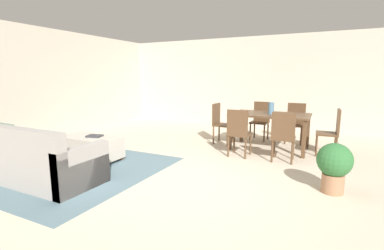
{
  "coord_description": "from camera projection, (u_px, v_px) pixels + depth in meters",
  "views": [
    {
      "loc": [
        1.89,
        -3.5,
        1.53
      ],
      "look_at": [
        -0.23,
        0.72,
        0.71
      ],
      "focal_mm": 26.25,
      "sensor_mm": 36.0,
      "label": 1
    }
  ],
  "objects": [
    {
      "name": "couch",
      "position": [
        32.0,
        161.0,
        4.16
      ],
      "size": [
        2.09,
        0.86,
        0.86
      ],
      "color": "gray",
      "rests_on": "ground_plane"
    },
    {
      "name": "wall_left",
      "position": [
        20.0,
        85.0,
        6.38
      ],
      "size": [
        0.12,
        11.0,
        2.7
      ],
      "primitive_type": "cube",
      "color": "#BCB2A0",
      "rests_on": "ground_plane"
    },
    {
      "name": "dining_chair_head_east",
      "position": [
        332.0,
        130.0,
        5.41
      ],
      "size": [
        0.42,
        0.42,
        0.92
      ],
      "color": "#513823",
      "rests_on": "ground_plane"
    },
    {
      "name": "wall_back",
      "position": [
        263.0,
        83.0,
        8.36
      ],
      "size": [
        9.0,
        0.12,
        2.7
      ],
      "primitive_type": "cube",
      "color": "#BCB2A0",
      "rests_on": "ground_plane"
    },
    {
      "name": "book_on_ottoman",
      "position": [
        95.0,
        136.0,
        5.14
      ],
      "size": [
        0.3,
        0.26,
        0.03
      ],
      "primitive_type": "cube",
      "rotation": [
        0.0,
        0.0,
        0.25
      ],
      "color": "#333338",
      "rests_on": "ottoman_table"
    },
    {
      "name": "dining_table",
      "position": [
        270.0,
        118.0,
        5.91
      ],
      "size": [
        1.58,
        0.97,
        0.76
      ],
      "color": "#513823",
      "rests_on": "ground_plane"
    },
    {
      "name": "area_rug",
      "position": [
        67.0,
        168.0,
        4.74
      ],
      "size": [
        3.0,
        2.8,
        0.01
      ],
      "primitive_type": "cube",
      "color": "slate",
      "rests_on": "ground_plane"
    },
    {
      "name": "ground_plane",
      "position": [
        184.0,
        180.0,
        4.18
      ],
      "size": [
        10.8,
        10.8,
        0.0
      ],
      "primitive_type": "plane",
      "color": "beige"
    },
    {
      "name": "potted_plant",
      "position": [
        334.0,
        164.0,
        3.68
      ],
      "size": [
        0.45,
        0.45,
        0.67
      ],
      "color": "#996B4C",
      "rests_on": "ground_plane"
    },
    {
      "name": "dining_chair_near_left",
      "position": [
        239.0,
        130.0,
        5.34
      ],
      "size": [
        0.41,
        0.41,
        0.92
      ],
      "color": "#513823",
      "rests_on": "ground_plane"
    },
    {
      "name": "vase_centerpiece",
      "position": [
        271.0,
        108.0,
        5.83
      ],
      "size": [
        0.12,
        0.12,
        0.24
      ],
      "primitive_type": "cylinder",
      "color": "slate",
      "rests_on": "dining_table"
    },
    {
      "name": "dining_chair_far_right",
      "position": [
        295.0,
        121.0,
        6.51
      ],
      "size": [
        0.41,
        0.41,
        0.92
      ],
      "color": "#513823",
      "rests_on": "ground_plane"
    },
    {
      "name": "dining_chair_far_left",
      "position": [
        261.0,
        118.0,
        6.87
      ],
      "size": [
        0.42,
        0.42,
        0.92
      ],
      "color": "#513823",
      "rests_on": "ground_plane"
    },
    {
      "name": "dining_chair_head_west",
      "position": [
        220.0,
        121.0,
        6.48
      ],
      "size": [
        0.41,
        0.41,
        0.92
      ],
      "color": "#513823",
      "rests_on": "ground_plane"
    },
    {
      "name": "dining_chair_near_right",
      "position": [
        283.0,
        134.0,
        4.99
      ],
      "size": [
        0.42,
        0.42,
        0.92
      ],
      "color": "#513823",
      "rests_on": "ground_plane"
    },
    {
      "name": "ottoman_table",
      "position": [
        90.0,
        147.0,
        5.19
      ],
      "size": [
        1.19,
        0.56,
        0.44
      ],
      "color": "#B7AD9E",
      "rests_on": "ground_plane"
    }
  ]
}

